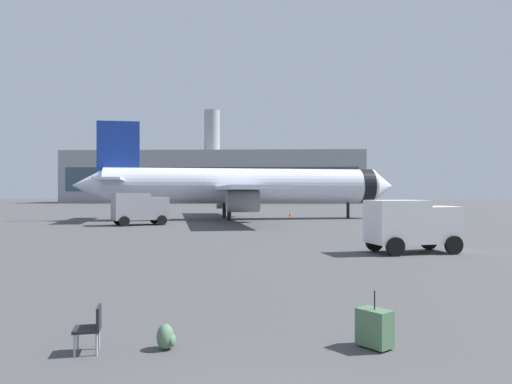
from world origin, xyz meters
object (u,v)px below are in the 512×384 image
(safety_cone_near, at_px, (290,214))
(traveller_backpack, at_px, (166,337))
(gate_chair, at_px, (91,326))
(safety_cone_mid, at_px, (419,220))
(airplane_at_gate, at_px, (242,186))
(service_truck, at_px, (139,207))
(cargo_van, at_px, (412,223))
(rolling_suitcase, at_px, (375,328))

(safety_cone_near, distance_m, traveller_backpack, 51.38)
(gate_chair, bearing_deg, safety_cone_mid, 65.55)
(airplane_at_gate, distance_m, safety_cone_near, 9.30)
(safety_cone_near, relative_size, traveller_backpack, 1.25)
(traveller_backpack, relative_size, gate_chair, 0.56)
(safety_cone_mid, bearing_deg, service_truck, -175.05)
(cargo_van, distance_m, safety_cone_mid, 22.67)
(service_truck, bearing_deg, safety_cone_mid, 4.95)
(safety_cone_mid, bearing_deg, airplane_at_gate, 155.38)
(airplane_at_gate, relative_size, traveller_backpack, 74.06)
(service_truck, relative_size, traveller_backpack, 10.95)
(airplane_at_gate, xyz_separation_m, safety_cone_near, (5.51, 6.70, -3.36))
(service_truck, xyz_separation_m, traveller_backpack, (10.21, -34.52, -1.37))
(airplane_at_gate, bearing_deg, safety_cone_near, 50.60)
(airplane_at_gate, relative_size, cargo_van, 7.45)
(safety_cone_near, bearing_deg, airplane_at_gate, -129.40)
(cargo_van, bearing_deg, airplane_at_gate, 109.34)
(safety_cone_mid, relative_size, traveller_backpack, 1.58)
(safety_cone_near, xyz_separation_m, traveller_backpack, (-3.99, -51.22, -0.06))
(service_truck, relative_size, cargo_van, 1.10)
(service_truck, relative_size, rolling_suitcase, 4.78)
(airplane_at_gate, bearing_deg, rolling_suitcase, -82.92)
(safety_cone_near, bearing_deg, traveller_backpack, -94.46)
(service_truck, xyz_separation_m, safety_cone_mid, (25.67, 2.22, -1.23))
(service_truck, bearing_deg, gate_chair, -75.71)
(rolling_suitcase, xyz_separation_m, traveller_backpack, (-3.99, -0.24, -0.16))
(airplane_at_gate, relative_size, service_truck, 6.76)
(safety_cone_near, relative_size, rolling_suitcase, 0.54)
(safety_cone_near, bearing_deg, cargo_van, -82.40)
(safety_cone_near, relative_size, gate_chair, 0.70)
(service_truck, xyz_separation_m, cargo_van, (19.02, -19.43, -0.16))
(cargo_van, distance_m, gate_chair, 18.42)
(cargo_van, relative_size, traveller_backpack, 9.94)
(cargo_van, height_order, rolling_suitcase, cargo_van)
(cargo_van, height_order, traveller_backpack, cargo_van)
(cargo_van, xyz_separation_m, rolling_suitcase, (-4.83, -14.85, -1.06))
(airplane_at_gate, bearing_deg, cargo_van, -70.66)
(airplane_at_gate, distance_m, traveller_backpack, 44.68)
(cargo_van, xyz_separation_m, traveller_backpack, (-8.81, -15.09, -1.22))
(service_truck, xyz_separation_m, safety_cone_near, (14.20, 16.71, -1.31))
(rolling_suitcase, relative_size, traveller_backpack, 2.29)
(safety_cone_mid, xyz_separation_m, rolling_suitcase, (-11.48, -36.50, 0.02))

